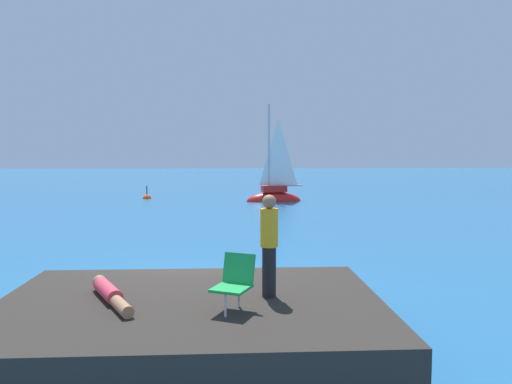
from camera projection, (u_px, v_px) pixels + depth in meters
The scene contains 9 objects.
ground_plane at pixel (194, 290), 10.95m from camera, with size 160.00×160.00×0.00m, color #236093.
shore_ledge at pixel (191, 326), 7.56m from camera, with size 5.93×4.07×0.81m, color #2D2823.
boulder_seaward at pixel (97, 304), 9.91m from camera, with size 0.84×0.67×0.46m, color #2F2322.
boulder_inland at pixel (317, 307), 9.70m from camera, with size 0.76×0.61×0.42m, color #2C2922.
sailboat_near at pixel (274, 196), 30.37m from camera, with size 3.63×1.67×6.60m.
person_sunbather at pixel (110, 293), 7.48m from camera, with size 0.96×1.61×0.25m.
person_standing at pixel (269, 243), 7.64m from camera, with size 0.28×0.28×1.62m.
beach_chair at pixel (235, 280), 7.03m from camera, with size 0.69×0.74×0.80m.
marker_buoy at pixel (147, 199), 32.13m from camera, with size 0.56×0.56×1.13m.
Camera 1 is at (0.82, -10.79, 3.10)m, focal length 34.20 mm.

